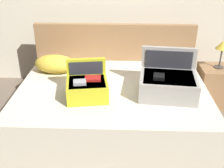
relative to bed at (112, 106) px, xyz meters
The scene contains 8 objects.
ground_plane 0.47m from the bed, 90.00° to the right, with size 12.00×12.00×0.00m, color #6B5B4C.
bed is the anchor object (origin of this frame).
headboard 0.86m from the bed, 90.00° to the left, with size 2.11×0.08×0.97m, color olive.
hard_case_large 0.70m from the bed, 12.52° to the right, with size 0.62×0.54×0.44m.
hard_case_medium 0.48m from the bed, 140.32° to the right, with size 0.46×0.45×0.35m.
pillow_near_headboard 0.88m from the bed, 151.89° to the left, with size 0.51×0.29×0.22m, color gold.
nightstand 1.42m from the bed, 22.01° to the left, with size 0.44×0.40×0.51m, color olive.
table_lamp 1.52m from the bed, 22.01° to the left, with size 0.17×0.17×0.35m.
Camera 1 is at (0.10, -2.32, 1.89)m, focal length 44.74 mm.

